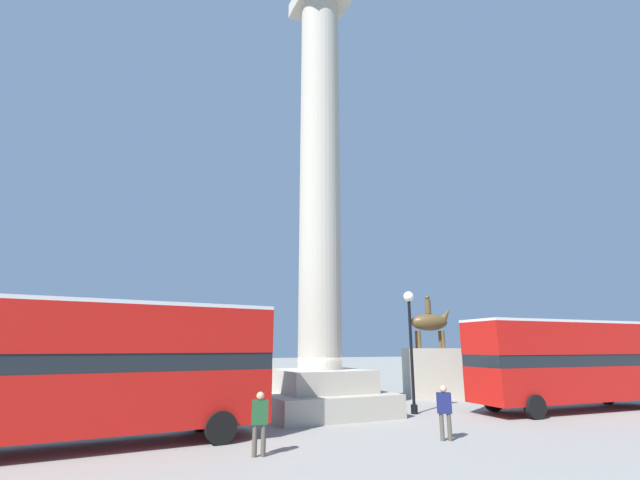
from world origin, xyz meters
The scene contains 8 objects.
ground_plane centered at (0.00, 0.00, 0.00)m, with size 200.00×200.00×0.00m, color gray.
monument_column centered at (0.00, 0.00, 9.01)m, with size 5.56×5.56×23.94m.
bus_a centered at (11.55, -4.33, 2.34)m, with size 11.11×3.45×4.22m.
bus_b centered at (-9.58, -3.31, 2.41)m, with size 11.50×3.38×4.36m.
equestrian_statue centered at (8.99, 2.94, 1.87)m, with size 3.73×3.23×6.19m.
street_lamp centered at (3.92, -1.81, 3.55)m, with size 0.50×0.50×5.60m.
pedestrian_near_lamp centered at (-4.89, -6.35, 0.96)m, with size 0.48×0.27×1.72m.
pedestrian_by_plinth centered at (1.26, -6.97, 0.97)m, with size 0.48×0.36×1.72m.
Camera 1 is at (-8.89, -18.82, 2.96)m, focal length 24.00 mm.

